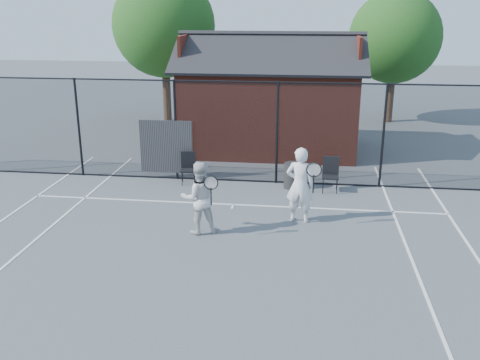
# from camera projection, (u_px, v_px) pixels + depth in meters

# --- Properties ---
(ground) EXTENTS (80.00, 80.00, 0.00)m
(ground) POSITION_uv_depth(u_px,v_px,m) (214.00, 254.00, 11.30)
(ground) COLOR #4B5256
(ground) RESTS_ON ground
(court_lines) EXTENTS (11.02, 18.00, 0.01)m
(court_lines) POSITION_uv_depth(u_px,v_px,m) (202.00, 285.00, 10.05)
(court_lines) COLOR silver
(court_lines) RESTS_ON ground
(fence) EXTENTS (22.04, 3.00, 3.00)m
(fence) POSITION_uv_depth(u_px,v_px,m) (232.00, 134.00, 15.60)
(fence) COLOR black
(fence) RESTS_ON ground
(clubhouse) EXTENTS (6.50, 4.36, 4.19)m
(clubhouse) POSITION_uv_depth(u_px,v_px,m) (270.00, 105.00, 19.23)
(clubhouse) COLOR maroon
(clubhouse) RESTS_ON ground
(tree_left) EXTENTS (4.48, 4.48, 6.44)m
(tree_left) POSITION_uv_depth(u_px,v_px,m) (164.00, 26.00, 23.28)
(tree_left) COLOR #321D14
(tree_left) RESTS_ON ground
(tree_right) EXTENTS (3.97, 3.97, 5.70)m
(tree_right) POSITION_uv_depth(u_px,v_px,m) (395.00, 38.00, 23.17)
(tree_right) COLOR #321D14
(tree_right) RESTS_ON ground
(player_front) EXTENTS (0.86, 0.66, 1.86)m
(player_front) POSITION_uv_depth(u_px,v_px,m) (300.00, 185.00, 12.77)
(player_front) COLOR silver
(player_front) RESTS_ON ground
(player_back) EXTENTS (1.01, 0.89, 1.70)m
(player_back) POSITION_uv_depth(u_px,v_px,m) (199.00, 198.00, 12.16)
(player_back) COLOR silver
(player_back) RESTS_ON ground
(chair_left) EXTENTS (0.51, 0.53, 0.91)m
(chair_left) POSITION_uv_depth(u_px,v_px,m) (188.00, 169.00, 15.69)
(chair_left) COLOR black
(chair_left) RESTS_ON ground
(chair_right) EXTENTS (0.48, 0.50, 0.96)m
(chair_right) POSITION_uv_depth(u_px,v_px,m) (330.00, 175.00, 14.99)
(chair_right) COLOR black
(chair_right) RESTS_ON ground
(waste_bin) EXTENTS (0.53, 0.53, 0.74)m
(waste_bin) POSITION_uv_depth(u_px,v_px,m) (293.00, 175.00, 15.35)
(waste_bin) COLOR black
(waste_bin) RESTS_ON ground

